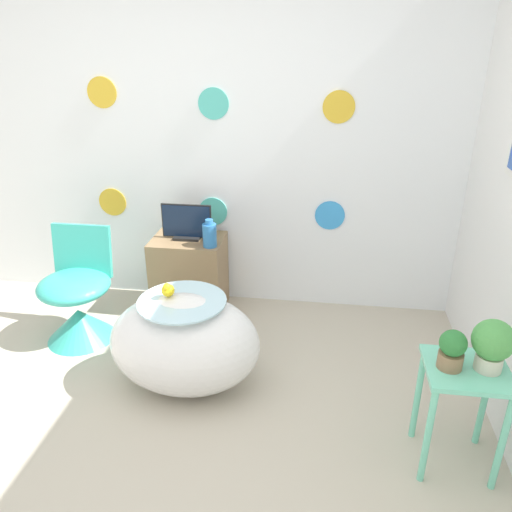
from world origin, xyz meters
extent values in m
cube|color=white|center=(0.00, 2.07, 1.30)|extent=(4.49, 0.04, 2.60)
cylinder|color=gold|center=(-0.81, 2.05, 0.75)|extent=(0.21, 0.01, 0.21)
cylinder|color=#4CBFB2|center=(-0.03, 2.05, 0.71)|extent=(0.21, 0.01, 0.21)
cylinder|color=#3899E5|center=(0.83, 2.05, 0.72)|extent=(0.21, 0.01, 0.21)
cylinder|color=gold|center=(-0.79, 2.05, 1.55)|extent=(0.21, 0.01, 0.21)
cylinder|color=#4CBFB2|center=(0.00, 2.05, 1.49)|extent=(0.21, 0.01, 0.21)
cylinder|color=gold|center=(0.85, 2.05, 1.48)|extent=(0.21, 0.01, 0.21)
ellipsoid|color=white|center=(0.04, 0.92, 0.30)|extent=(0.87, 0.60, 0.59)
cylinder|color=#B2DBEA|center=(0.04, 0.92, 0.57)|extent=(0.50, 0.50, 0.01)
sphere|color=yellow|center=(-0.04, 0.93, 0.63)|extent=(0.07, 0.07, 0.07)
sphere|color=yellow|center=(-0.04, 0.92, 0.66)|extent=(0.04, 0.04, 0.04)
cone|color=orange|center=(-0.04, 0.90, 0.66)|extent=(0.02, 0.02, 0.02)
cone|color=#38B2A3|center=(-0.82, 1.32, 0.11)|extent=(0.45, 0.45, 0.22)
ellipsoid|color=#38B2A3|center=(-0.82, 1.32, 0.40)|extent=(0.48, 0.48, 0.17)
cube|color=#38B2A3|center=(-0.82, 1.50, 0.58)|extent=(0.41, 0.09, 0.36)
cube|color=#8E704C|center=(-0.17, 1.83, 0.29)|extent=(0.51, 0.39, 0.57)
cube|color=white|center=(-0.17, 1.64, 0.39)|extent=(0.44, 0.01, 0.16)
cube|color=black|center=(-0.17, 1.83, 0.58)|extent=(0.19, 0.12, 0.02)
cube|color=black|center=(-0.17, 1.83, 0.71)|extent=(0.36, 0.01, 0.25)
cube|color=#0F1E38|center=(-0.17, 1.82, 0.71)|extent=(0.34, 0.01, 0.23)
cylinder|color=#2D72B7|center=(0.02, 1.71, 0.66)|extent=(0.10, 0.10, 0.16)
cylinder|color=#2D72B7|center=(0.02, 1.71, 0.76)|extent=(0.05, 0.05, 0.03)
cube|color=#72D8B7|center=(1.47, 0.55, 0.54)|extent=(0.37, 0.34, 0.02)
cylinder|color=#72D8B7|center=(1.31, 0.40, 0.26)|extent=(0.03, 0.03, 0.53)
cylinder|color=#72D8B7|center=(1.63, 0.40, 0.26)|extent=(0.03, 0.03, 0.53)
cylinder|color=#72D8B7|center=(1.31, 0.69, 0.26)|extent=(0.03, 0.03, 0.53)
cylinder|color=#72D8B7|center=(1.63, 0.69, 0.26)|extent=(0.03, 0.03, 0.53)
cylinder|color=#8C6B4C|center=(1.39, 0.54, 0.59)|extent=(0.11, 0.11, 0.08)
sphere|color=#2D7A38|center=(1.39, 0.54, 0.68)|extent=(0.12, 0.12, 0.12)
cylinder|color=beige|center=(1.55, 0.55, 0.59)|extent=(0.12, 0.12, 0.08)
sphere|color=#4C9E4C|center=(1.55, 0.55, 0.70)|extent=(0.18, 0.18, 0.18)
camera|label=1|loc=(0.78, -1.41, 1.92)|focal=35.00mm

